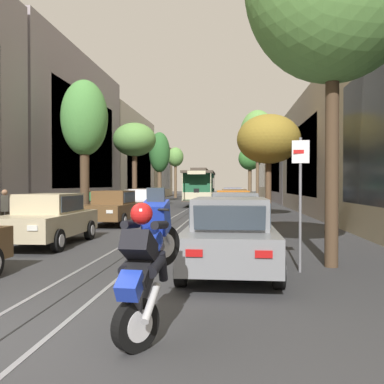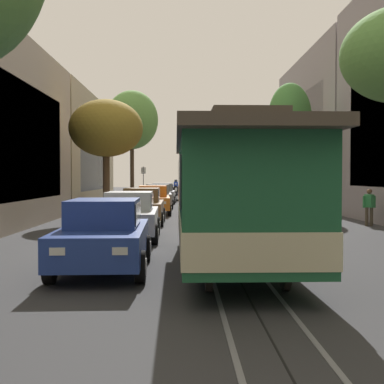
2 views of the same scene
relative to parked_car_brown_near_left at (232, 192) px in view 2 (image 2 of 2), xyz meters
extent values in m
plane|color=#38383A|center=(2.81, 26.12, -0.80)|extent=(172.87, 172.87, 0.00)
cube|color=gray|center=(2.28, 31.04, -0.79)|extent=(0.08, 77.15, 0.01)
cube|color=gray|center=(3.34, 31.04, -0.79)|extent=(0.08, 77.15, 0.01)
cube|color=black|center=(2.81, 31.04, -0.80)|extent=(0.03, 77.15, 0.01)
cube|color=gray|center=(-7.16, 5.10, 4.53)|extent=(5.31, 16.99, 10.65)
cube|color=#2D3842|center=(-4.52, 5.10, 3.99)|extent=(0.04, 12.10, 6.39)
cube|color=tan|center=(12.71, 5.10, 3.07)|extent=(5.17, 16.99, 7.74)
cube|color=#2D3842|center=(10.15, 5.10, 2.68)|extent=(0.04, 12.10, 4.64)
cube|color=#2D3842|center=(10.15, 22.39, 2.67)|extent=(0.04, 12.10, 4.63)
cube|color=brown|center=(0.00, -0.04, -0.15)|extent=(1.83, 4.31, 0.66)
cube|color=brown|center=(0.00, 0.11, 0.48)|extent=(1.49, 2.07, 0.60)
cube|color=#2D3842|center=(-0.01, -0.73, 0.46)|extent=(1.33, 0.23, 0.47)
cube|color=#2D3842|center=(0.01, 1.29, 0.46)|extent=(1.30, 0.21, 0.45)
cube|color=#2D3842|center=(0.75, 0.10, 0.48)|extent=(0.04, 1.81, 0.47)
cube|color=#2D3842|center=(-0.75, 0.12, 0.48)|extent=(0.04, 1.81, 0.47)
cube|color=white|center=(0.54, -2.20, -0.05)|extent=(0.28, 0.04, 0.14)
cube|color=#B21414|center=(0.57, 2.12, -0.05)|extent=(0.28, 0.04, 0.12)
cube|color=white|center=(-0.57, -2.20, -0.05)|extent=(0.28, 0.04, 0.14)
cube|color=#B21414|center=(-0.54, 2.12, -0.05)|extent=(0.28, 0.04, 0.12)
cylinder|color=black|center=(0.87, -1.38, -0.48)|extent=(0.20, 0.64, 0.64)
cylinder|color=silver|center=(0.98, -1.38, -0.48)|extent=(0.02, 0.35, 0.35)
cylinder|color=black|center=(-0.89, -1.37, -0.48)|extent=(0.20, 0.64, 0.64)
cylinder|color=silver|center=(-1.00, -1.37, -0.48)|extent=(0.02, 0.35, 0.35)
cylinder|color=black|center=(0.89, 1.29, -0.48)|extent=(0.20, 0.64, 0.64)
cylinder|color=silver|center=(1.00, 1.29, -0.48)|extent=(0.02, 0.35, 0.35)
cylinder|color=black|center=(-0.87, 1.30, -0.48)|extent=(0.20, 0.64, 0.64)
cylinder|color=silver|center=(-0.98, 1.30, -0.48)|extent=(0.02, 0.35, 0.35)
cube|color=#C1B28E|center=(-0.07, 5.97, -0.15)|extent=(1.83, 4.31, 0.66)
cube|color=#C1B28E|center=(-0.08, 6.12, 0.48)|extent=(1.49, 2.08, 0.60)
cube|color=#2D3842|center=(-0.07, 5.28, 0.46)|extent=(1.33, 0.23, 0.47)
cube|color=#2D3842|center=(-0.08, 7.30, 0.46)|extent=(1.30, 0.21, 0.45)
cube|color=#2D3842|center=(0.67, 6.13, 0.48)|extent=(0.04, 1.81, 0.47)
cube|color=#2D3842|center=(-0.82, 6.12, 0.48)|extent=(0.04, 1.81, 0.47)
cube|color=white|center=(0.50, 3.82, -0.05)|extent=(0.28, 0.04, 0.14)
cube|color=#B21414|center=(0.47, 8.14, -0.05)|extent=(0.28, 0.04, 0.12)
cube|color=white|center=(-0.62, 3.81, -0.05)|extent=(0.28, 0.04, 0.14)
cube|color=#B21414|center=(-0.65, 8.13, -0.05)|extent=(0.28, 0.04, 0.12)
cylinder|color=black|center=(0.82, 4.64, -0.48)|extent=(0.20, 0.64, 0.64)
cylinder|color=silver|center=(0.93, 4.65, -0.48)|extent=(0.02, 0.35, 0.35)
cylinder|color=black|center=(-0.94, 4.63, -0.48)|extent=(0.20, 0.64, 0.64)
cylinder|color=silver|center=(-1.05, 4.63, -0.48)|extent=(0.02, 0.35, 0.35)
cylinder|color=black|center=(0.80, 7.31, -0.48)|extent=(0.20, 0.64, 0.64)
cylinder|color=silver|center=(0.91, 7.31, -0.48)|extent=(0.02, 0.35, 0.35)
cylinder|color=black|center=(-0.96, 7.30, -0.48)|extent=(0.20, 0.64, 0.64)
cylinder|color=silver|center=(-1.07, 7.30, -0.48)|extent=(0.02, 0.35, 0.35)
cube|color=brown|center=(0.12, 12.50, -0.15)|extent=(1.96, 4.36, 0.66)
cube|color=brown|center=(0.13, 12.65, 0.48)|extent=(1.55, 2.12, 0.60)
cube|color=#2D3842|center=(0.10, 11.82, 0.46)|extent=(1.34, 0.27, 0.47)
cube|color=#2D3842|center=(0.17, 13.84, 0.46)|extent=(1.30, 0.24, 0.45)
cube|color=#2D3842|center=(0.88, 12.63, 0.48)|extent=(0.10, 1.81, 0.47)
cube|color=#2D3842|center=(-0.62, 12.68, 0.48)|extent=(0.10, 1.81, 0.47)
cube|color=white|center=(0.60, 10.33, -0.05)|extent=(0.28, 0.05, 0.14)
cube|color=#B21414|center=(0.76, 14.64, -0.05)|extent=(0.28, 0.05, 0.12)
cube|color=white|center=(-0.51, 10.37, -0.05)|extent=(0.28, 0.05, 0.14)
cube|color=#B21414|center=(-0.35, 14.68, -0.05)|extent=(0.28, 0.05, 0.12)
cylinder|color=black|center=(0.95, 11.14, -0.48)|extent=(0.22, 0.65, 0.64)
cylinder|color=silver|center=(1.06, 11.14, -0.48)|extent=(0.03, 0.35, 0.35)
cylinder|color=black|center=(-0.80, 11.20, -0.48)|extent=(0.22, 0.65, 0.64)
cylinder|color=silver|center=(-0.91, 11.21, -0.48)|extent=(0.03, 0.35, 0.35)
cylinder|color=black|center=(1.05, 13.80, -0.48)|extent=(0.22, 0.65, 0.64)
cylinder|color=silver|center=(1.16, 13.80, -0.48)|extent=(0.03, 0.35, 0.35)
cylinder|color=black|center=(-0.71, 13.87, -0.48)|extent=(0.22, 0.65, 0.64)
cylinder|color=silver|center=(-0.82, 13.87, -0.48)|extent=(0.03, 0.35, 0.35)
cube|color=silver|center=(-0.03, 19.00, -0.15)|extent=(2.00, 4.38, 0.66)
cube|color=silver|center=(-0.02, 19.15, 0.48)|extent=(1.57, 2.13, 0.60)
cube|color=#2D3842|center=(-0.06, 18.31, 0.46)|extent=(1.34, 0.28, 0.47)
cube|color=#2D3842|center=(0.04, 20.33, 0.46)|extent=(1.30, 0.26, 0.45)
cube|color=#2D3842|center=(0.73, 19.12, 0.48)|extent=(0.12, 1.81, 0.47)
cube|color=#2D3842|center=(-0.77, 19.19, 0.48)|extent=(0.12, 1.81, 0.47)
cube|color=white|center=(0.43, 16.82, -0.05)|extent=(0.28, 0.05, 0.14)
cube|color=#B21414|center=(0.63, 21.13, -0.05)|extent=(0.28, 0.05, 0.12)
cube|color=white|center=(-0.69, 16.87, -0.05)|extent=(0.28, 0.05, 0.14)
cube|color=#B21414|center=(-0.48, 21.19, -0.05)|extent=(0.28, 0.05, 0.12)
cylinder|color=black|center=(0.79, 17.63, -0.48)|extent=(0.23, 0.65, 0.64)
cylinder|color=silver|center=(0.90, 17.62, -0.48)|extent=(0.04, 0.35, 0.35)
cylinder|color=black|center=(-0.97, 17.71, -0.48)|extent=(0.23, 0.65, 0.64)
cylinder|color=silver|center=(-1.08, 17.72, -0.48)|extent=(0.04, 0.35, 0.35)
cylinder|color=black|center=(0.92, 20.29, -0.48)|extent=(0.23, 0.65, 0.64)
cylinder|color=silver|center=(1.03, 20.29, -0.48)|extent=(0.04, 0.35, 0.35)
cylinder|color=black|center=(-0.84, 20.37, -0.48)|extent=(0.23, 0.65, 0.64)
cylinder|color=silver|center=(-0.95, 20.38, -0.48)|extent=(0.04, 0.35, 0.35)
cube|color=slate|center=(5.55, 2.44, -0.15)|extent=(1.85, 4.32, 0.66)
cube|color=slate|center=(5.54, 2.29, 0.48)|extent=(1.50, 2.08, 0.60)
cube|color=#2D3842|center=(5.55, 3.13, 0.46)|extent=(1.33, 0.24, 0.47)
cube|color=#2D3842|center=(5.53, 1.11, 0.46)|extent=(1.30, 0.21, 0.45)
cube|color=#2D3842|center=(4.80, 2.30, 0.48)|extent=(0.05, 1.81, 0.47)
cube|color=#2D3842|center=(6.29, 2.28, 0.48)|extent=(0.05, 1.81, 0.47)
cube|color=white|center=(5.01, 4.61, -0.05)|extent=(0.28, 0.04, 0.14)
cube|color=#B21414|center=(4.96, 0.29, -0.05)|extent=(0.28, 0.04, 0.12)
cube|color=white|center=(6.13, 4.59, -0.05)|extent=(0.28, 0.04, 0.14)
cube|color=#B21414|center=(6.08, 0.27, -0.05)|extent=(0.28, 0.04, 0.12)
cylinder|color=black|center=(4.68, 3.78, -0.48)|extent=(0.21, 0.64, 0.64)
cylinder|color=silver|center=(4.57, 3.78, -0.48)|extent=(0.02, 0.35, 0.35)
cylinder|color=black|center=(6.44, 3.76, -0.48)|extent=(0.21, 0.64, 0.64)
cylinder|color=silver|center=(6.55, 3.76, -0.48)|extent=(0.02, 0.35, 0.35)
cylinder|color=black|center=(4.65, 1.12, -0.48)|extent=(0.21, 0.64, 0.64)
cylinder|color=silver|center=(4.54, 1.12, -0.48)|extent=(0.02, 0.35, 0.35)
cylinder|color=black|center=(6.41, 1.10, -0.48)|extent=(0.21, 0.64, 0.64)
cylinder|color=silver|center=(6.52, 1.10, -0.48)|extent=(0.02, 0.35, 0.35)
cube|color=slate|center=(5.65, 8.25, -0.15)|extent=(2.01, 4.38, 0.66)
cube|color=slate|center=(5.66, 8.10, 0.48)|extent=(1.58, 2.13, 0.60)
cube|color=#2D3842|center=(5.62, 8.94, 0.46)|extent=(1.34, 0.29, 0.47)
cube|color=#2D3842|center=(5.72, 6.92, 0.46)|extent=(1.30, 0.26, 0.45)
cube|color=#2D3842|center=(4.91, 8.06, 0.48)|extent=(0.12, 1.81, 0.47)
cube|color=#2D3842|center=(6.40, 8.14, 0.48)|extent=(0.12, 1.81, 0.47)
cube|color=white|center=(4.99, 10.38, -0.05)|extent=(0.28, 0.05, 0.14)
cube|color=#B21414|center=(5.20, 6.07, -0.05)|extent=(0.28, 0.05, 0.12)
cube|color=white|center=(6.10, 10.43, -0.05)|extent=(0.28, 0.05, 0.14)
cube|color=#B21414|center=(6.31, 6.12, -0.05)|extent=(0.28, 0.05, 0.12)
cylinder|color=black|center=(4.71, 9.54, -0.48)|extent=(0.23, 0.65, 0.64)
cylinder|color=silver|center=(4.60, 9.53, -0.48)|extent=(0.04, 0.35, 0.35)
cylinder|color=black|center=(6.46, 9.62, -0.48)|extent=(0.23, 0.65, 0.64)
cylinder|color=silver|center=(6.57, 9.63, -0.48)|extent=(0.04, 0.35, 0.35)
cylinder|color=black|center=(4.84, 6.88, -0.48)|extent=(0.23, 0.65, 0.64)
cylinder|color=silver|center=(4.73, 6.87, -0.48)|extent=(0.04, 0.35, 0.35)
cylinder|color=black|center=(6.59, 6.96, -0.48)|extent=(0.23, 0.65, 0.64)
cylinder|color=silver|center=(6.70, 6.97, -0.48)|extent=(0.04, 0.35, 0.35)
cube|color=orange|center=(5.62, 13.79, -0.15)|extent=(1.99, 4.38, 0.66)
cube|color=orange|center=(5.63, 13.64, 0.48)|extent=(1.57, 2.13, 0.60)
cube|color=#2D3842|center=(5.59, 14.48, 0.46)|extent=(1.34, 0.28, 0.47)
cube|color=#2D3842|center=(5.68, 12.46, 0.46)|extent=(1.30, 0.26, 0.45)
cube|color=#2D3842|center=(4.88, 13.61, 0.48)|extent=(0.11, 1.81, 0.47)
cube|color=#2D3842|center=(6.38, 13.67, 0.48)|extent=(0.11, 1.81, 0.47)
cube|color=white|center=(4.97, 15.92, -0.05)|extent=(0.28, 0.05, 0.14)
cube|color=#B21414|center=(5.16, 11.61, -0.05)|extent=(0.28, 0.05, 0.12)
cube|color=white|center=(6.09, 15.97, -0.05)|extent=(0.28, 0.05, 0.14)
cube|color=#B21414|center=(6.28, 11.66, -0.05)|extent=(0.28, 0.05, 0.12)
cylinder|color=black|center=(4.69, 15.08, -0.48)|extent=(0.23, 0.65, 0.64)
cylinder|color=silver|center=(4.58, 15.08, -0.48)|extent=(0.04, 0.35, 0.35)
cylinder|color=black|center=(6.44, 15.16, -0.48)|extent=(0.23, 0.65, 0.64)
cylinder|color=silver|center=(6.55, 15.17, -0.48)|extent=(0.04, 0.35, 0.35)
cylinder|color=black|center=(4.81, 12.42, -0.48)|extent=(0.23, 0.65, 0.64)
cylinder|color=silver|center=(4.70, 12.41, -0.48)|extent=(0.04, 0.35, 0.35)
cylinder|color=black|center=(6.56, 12.50, -0.48)|extent=(0.23, 0.65, 0.64)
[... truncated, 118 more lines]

